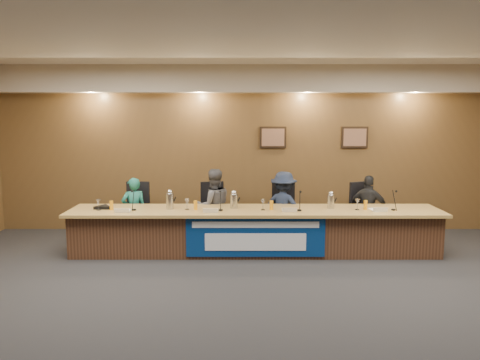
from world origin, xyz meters
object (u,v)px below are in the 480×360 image
object	(u,v)px
panelist_b	(214,206)
office_chair_a	(135,216)
office_chair_c	(283,216)
office_chair_d	(367,216)
panelist_d	(368,210)
carafe_mid	(234,201)
office_chair_b	(214,216)
dais_body	(255,232)
carafe_right	(331,202)
carafe_left	(170,201)
speakerphone	(103,207)
panelist_a	(134,211)
banner	(255,237)
panelist_c	(284,208)

from	to	relation	value
panelist_b	office_chair_a	world-z (taller)	panelist_b
office_chair_c	office_chair_d	bearing A→B (deg)	5.91
panelist_d	carafe_mid	bearing A→B (deg)	37.37
panelist_b	office_chair_b	distance (m)	0.22
office_chair_a	office_chair_b	bearing A→B (deg)	3.16
dais_body	office_chair_b	distance (m)	0.98
carafe_right	office_chair_a	bearing A→B (deg)	169.52
carafe_left	speakerphone	size ratio (longest dim) A/B	0.81
dais_body	panelist_d	bearing A→B (deg)	15.31
dais_body	panelist_a	bearing A→B (deg)	165.32
office_chair_d	carafe_right	bearing A→B (deg)	-166.04
dais_body	carafe_right	size ratio (longest dim) A/B	26.62
dais_body	office_chair_b	bearing A→B (deg)	137.39
panelist_d	office_chair_b	bearing A→B (deg)	22.90
office_chair_d	carafe_right	xyz separation A→B (m)	(-0.78, -0.63, 0.38)
banner	carafe_left	bearing A→B (deg)	164.74
panelist_a	carafe_right	bearing A→B (deg)	150.04
office_chair_c	panelist_d	bearing A→B (deg)	2.12
office_chair_a	carafe_left	bearing A→B (deg)	-40.22
banner	office_chair_b	world-z (taller)	banner
office_chair_c	office_chair_d	xyz separation A→B (m)	(1.51, 0.00, 0.00)
office_chair_a	dais_body	bearing A→B (deg)	-14.01
dais_body	carafe_left	size ratio (longest dim) A/B	23.03
panelist_d	carafe_mid	world-z (taller)	panelist_d
office_chair_a	panelist_b	bearing A→B (deg)	-0.88
banner	dais_body	bearing A→B (deg)	90.00
office_chair_b	panelist_c	bearing A→B (deg)	-16.08
office_chair_c	carafe_mid	world-z (taller)	carafe_mid
panelist_d	office_chair_a	world-z (taller)	panelist_d
panelist_d	office_chair_c	xyz separation A→B (m)	(-1.51, 0.10, -0.14)
office_chair_d	speakerphone	world-z (taller)	speakerphone
office_chair_c	speakerphone	world-z (taller)	speakerphone
banner	panelist_d	world-z (taller)	panelist_d
panelist_c	speakerphone	xyz separation A→B (m)	(-3.05, -0.56, 0.13)
panelist_d	panelist_b	bearing A→B (deg)	24.98
panelist_b	carafe_left	bearing A→B (deg)	23.45
panelist_d	carafe_mid	size ratio (longest dim) A/B	5.20
dais_body	carafe_mid	bearing A→B (deg)	174.33
office_chair_c	panelist_b	bearing A→B (deg)	-169.51
carafe_right	carafe_mid	bearing A→B (deg)	179.86
panelist_a	carafe_right	distance (m)	3.45
panelist_a	office_chair_a	xyz separation A→B (m)	(0.00, 0.10, -0.12)
dais_body	panelist_c	bearing A→B (deg)	46.49
banner	office_chair_a	world-z (taller)	banner
banner	panelist_c	bearing A→B (deg)	61.42
carafe_mid	office_chair_b	bearing A→B (deg)	120.63
banner	panelist_b	bearing A→B (deg)	126.33
dais_body	panelist_c	world-z (taller)	panelist_c
speakerphone	banner	bearing A→B (deg)	-9.38
carafe_mid	speakerphone	size ratio (longest dim) A/B	0.74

